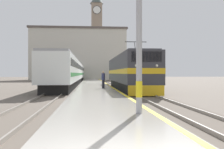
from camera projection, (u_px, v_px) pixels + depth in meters
The scene contains 9 objects.
ground_plane at pixel (94, 87), 34.51m from camera, with size 200.00×200.00×0.00m, color #60564C.
platform at pixel (95, 88), 29.53m from camera, with size 3.92×140.00×0.32m.
rail_track_near at pixel (127, 89), 29.84m from camera, with size 2.83×140.00×0.16m.
rail_track_far at pixel (63, 89), 29.22m from camera, with size 2.83×140.00×0.16m.
locomotive_train at pixel (128, 72), 28.94m from camera, with size 2.92×18.74×4.76m.
passenger_train at pixel (73, 72), 46.33m from camera, with size 2.92×52.80×3.73m.
person_on_platform at pixel (103, 79), 25.81m from camera, with size 0.34×0.34×1.71m.
clock_tower at pixel (97, 34), 81.50m from camera, with size 4.09×4.09×26.43m.
station_building at pixel (79, 54), 72.41m from camera, with size 26.02×9.50×14.06m.
Camera 1 is at (-0.59, -4.58, 1.81)m, focal length 42.00 mm.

